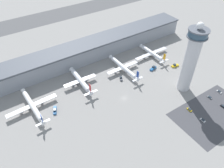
{
  "coord_description": "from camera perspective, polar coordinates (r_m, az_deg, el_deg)",
  "views": [
    {
      "loc": [
        -81.12,
        -103.96,
        130.73
      ],
      "look_at": [
        -7.27,
        7.89,
        13.79
      ],
      "focal_mm": 35.0,
      "sensor_mm": 36.0,
      "label": 1
    }
  ],
  "objects": [
    {
      "name": "car_black_suv",
      "position": [
        199.6,
        27.06,
        -5.26
      ],
      "size": [
        2.06,
        4.82,
        1.48
      ],
      "color": "black",
      "rests_on": "ground"
    },
    {
      "name": "runway_strip",
      "position": [
        331.88,
        -17.21,
        16.13
      ],
      "size": [
        361.89,
        44.0,
        0.01
      ],
      "primitive_type": "cube",
      "color": "#515154",
      "rests_on": "ground"
    },
    {
      "name": "car_red_hatchback",
      "position": [
        182.3,
        22.62,
        -8.73
      ],
      "size": [
        1.95,
        4.52,
        1.36
      ],
      "color": "black",
      "rests_on": "ground"
    },
    {
      "name": "service_truck_catering",
      "position": [
        228.07,
        16.12,
        4.63
      ],
      "size": [
        7.96,
        3.86,
        2.94
      ],
      "color": "black",
      "rests_on": "ground"
    },
    {
      "name": "car_yellow_taxi",
      "position": [
        212.16,
        26.19,
        -1.83
      ],
      "size": [
        1.87,
        4.51,
        1.38
      ],
      "color": "black",
      "rests_on": "ground"
    },
    {
      "name": "parking_lot_surface",
      "position": [
        191.14,
        24.89,
        -7.01
      ],
      "size": [
        64.0,
        40.0,
        0.01
      ],
      "primitive_type": "cube",
      "color": "#424247",
      "rests_on": "ground"
    },
    {
      "name": "airplane_gate_delta",
      "position": [
        236.13,
        10.4,
        7.91
      ],
      "size": [
        41.13,
        37.22,
        12.59
      ],
      "color": "silver",
      "rests_on": "ground"
    },
    {
      "name": "service_truck_baggage",
      "position": [
        219.36,
        10.69,
        4.07
      ],
      "size": [
        8.56,
        4.5,
        3.14
      ],
      "color": "black",
      "rests_on": "ground"
    },
    {
      "name": "airplane_gate_alpha",
      "position": [
        184.23,
        -20.09,
        -5.34
      ],
      "size": [
        41.26,
        44.54,
        12.95
      ],
      "color": "white",
      "rests_on": "ground"
    },
    {
      "name": "service_truck_fuel",
      "position": [
        180.54,
        -14.69,
        -6.64
      ],
      "size": [
        5.57,
        8.63,
        2.73
      ],
      "color": "black",
      "rests_on": "ground"
    },
    {
      "name": "control_tower",
      "position": [
        186.73,
        19.93,
        6.26
      ],
      "size": [
        15.77,
        15.77,
        62.42
      ],
      "color": "silver",
      "rests_on": "ground"
    },
    {
      "name": "airplane_gate_charlie",
      "position": [
        211.07,
        2.96,
        4.34
      ],
      "size": [
        34.33,
        44.9,
        13.16
      ],
      "color": "silver",
      "rests_on": "ground"
    },
    {
      "name": "ground_plane",
      "position": [
        185.68,
        3.22,
        -3.73
      ],
      "size": [
        1000.0,
        1000.0,
        0.0
      ],
      "primitive_type": "plane",
      "color": "gray"
    },
    {
      "name": "service_truck_water",
      "position": [
        203.68,
        2.36,
        1.45
      ],
      "size": [
        4.68,
        6.47,
        2.53
      ],
      "color": "black",
      "rests_on": "ground"
    },
    {
      "name": "car_blue_compact",
      "position": [
        203.02,
        24.14,
        -3.22
      ],
      "size": [
        2.04,
        4.26,
        1.39
      ],
      "color": "black",
      "rests_on": "ground"
    },
    {
      "name": "terminal_building",
      "position": [
        227.21,
        -7.19,
        8.4
      ],
      "size": [
        241.26,
        25.0,
        18.09
      ],
      "color": "#9399A3",
      "rests_on": "ground"
    },
    {
      "name": "car_silver_sedan",
      "position": [
        186.16,
        19.56,
        -6.34
      ],
      "size": [
        1.82,
        4.37,
        1.55
      ],
      "color": "black",
      "rests_on": "ground"
    },
    {
      "name": "airplane_gate_bravo",
      "position": [
        197.11,
        -8.22,
        0.89
      ],
      "size": [
        30.85,
        40.38,
        14.14
      ],
      "color": "silver",
      "rests_on": "ground"
    }
  ]
}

